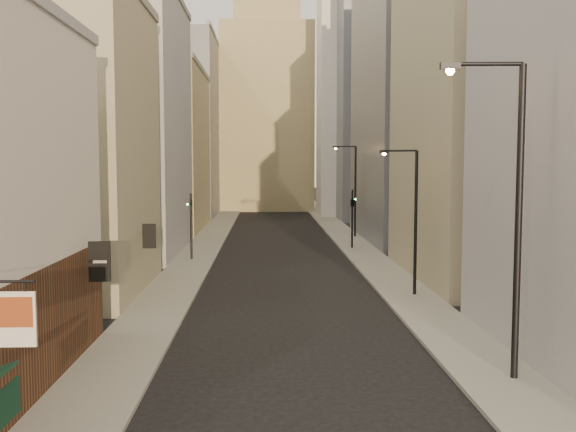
% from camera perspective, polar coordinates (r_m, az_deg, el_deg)
% --- Properties ---
extents(sidewalk_left, '(3.00, 140.00, 0.15)m').
position_cam_1_polar(sidewalk_left, '(65.12, -6.64, -1.59)').
color(sidewalk_left, gray).
rests_on(sidewalk_left, ground).
extents(sidewalk_right, '(3.00, 140.00, 0.15)m').
position_cam_1_polar(sidewalk_right, '(65.36, 4.79, -1.56)').
color(sidewalk_right, gray).
rests_on(sidewalk_right, ground).
extents(left_bldg_beige, '(8.00, 12.00, 16.00)m').
position_cam_1_polar(left_bldg_beige, '(37.13, -19.00, 5.70)').
color(left_bldg_beige, gray).
rests_on(left_bldg_beige, ground).
extents(left_bldg_grey, '(8.00, 16.00, 20.00)m').
position_cam_1_polar(left_bldg_grey, '(52.71, -13.93, 7.63)').
color(left_bldg_grey, '#A5A5AB').
rests_on(left_bldg_grey, ground).
extents(left_bldg_tan, '(8.00, 18.00, 17.00)m').
position_cam_1_polar(left_bldg_tan, '(70.36, -10.87, 5.69)').
color(left_bldg_tan, '#998A5E').
rests_on(left_bldg_tan, ground).
extents(left_bldg_wingrid, '(8.00, 20.00, 24.00)m').
position_cam_1_polar(left_bldg_wingrid, '(90.29, -8.93, 7.71)').
color(left_bldg_wingrid, gray).
rests_on(left_bldg_wingrid, ground).
extents(right_bldg_beige, '(8.00, 16.00, 20.00)m').
position_cam_1_polar(right_bldg_beige, '(41.75, 16.62, 8.37)').
color(right_bldg_beige, gray).
rests_on(right_bldg_beige, ground).
extents(right_bldg_wingrid, '(8.00, 20.00, 26.00)m').
position_cam_1_polar(right_bldg_wingrid, '(61.23, 10.64, 10.07)').
color(right_bldg_wingrid, gray).
rests_on(right_bldg_wingrid, ground).
extents(highrise, '(21.00, 23.00, 51.20)m').
position_cam_1_polar(highrise, '(91.47, 10.61, 16.28)').
color(highrise, gray).
rests_on(highrise, ground).
extents(clock_tower, '(14.00, 14.00, 44.90)m').
position_cam_1_polar(clock_tower, '(102.05, -1.89, 10.58)').
color(clock_tower, '#998A5E').
rests_on(clock_tower, ground).
extents(white_tower, '(8.00, 8.00, 41.50)m').
position_cam_1_polar(white_tower, '(88.96, 5.39, 12.06)').
color(white_tower, silver).
rests_on(white_tower, ground).
extents(streetlamp_near, '(2.73, 0.40, 10.41)m').
position_cam_1_polar(streetlamp_near, '(21.88, 19.18, 1.17)').
color(streetlamp_near, black).
rests_on(streetlamp_near, ground).
extents(streetlamp_mid, '(1.96, 0.93, 7.92)m').
position_cam_1_polar(streetlamp_mid, '(34.91, 10.96, 0.23)').
color(streetlamp_mid, black).
rests_on(streetlamp_mid, ground).
extents(streetlamp_far, '(2.24, 0.91, 8.86)m').
position_cam_1_polar(streetlamp_far, '(61.94, 5.80, 2.71)').
color(streetlamp_far, black).
rests_on(streetlamp_far, ground).
extents(traffic_light_left, '(0.56, 0.46, 5.00)m').
position_cam_1_polar(traffic_light_left, '(47.43, -8.62, 0.22)').
color(traffic_light_left, black).
rests_on(traffic_light_left, ground).
extents(traffic_light_right, '(0.64, 0.62, 5.00)m').
position_cam_1_polar(traffic_light_right, '(53.63, 5.74, 1.07)').
color(traffic_light_right, black).
rests_on(traffic_light_right, ground).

